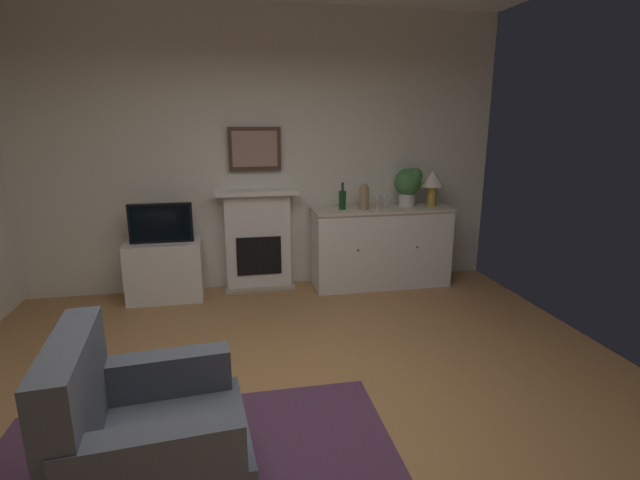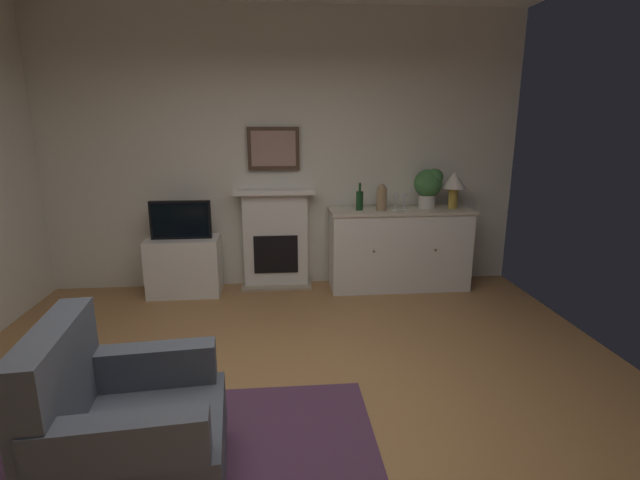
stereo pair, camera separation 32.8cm
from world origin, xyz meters
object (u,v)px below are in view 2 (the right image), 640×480
wine_bottle (360,200)px  vase_decorative (382,197)px  sideboard_cabinet (399,249)px  fireplace_unit (276,238)px  wine_glass_center (404,198)px  potted_plant_small (429,185)px  table_lamp (454,183)px  wine_glass_left (396,199)px  framed_picture (273,148)px  tv_set (181,220)px  armchair (124,428)px  tv_cabinet (185,266)px

wine_bottle → vase_decorative: (0.23, -0.05, 0.03)m
vase_decorative → sideboard_cabinet: bearing=12.5°
fireplace_unit → wine_glass_center: size_ratio=6.67×
wine_bottle → potted_plant_small: bearing=3.5°
fireplace_unit → wine_bottle: bearing=-11.2°
fireplace_unit → table_lamp: bearing=-5.3°
wine_glass_left → vase_decorative: size_ratio=0.59×
table_lamp → sideboard_cabinet: bearing=-180.0°
fireplace_unit → table_lamp: (1.93, -0.18, 0.62)m
framed_picture → tv_set: size_ratio=0.89×
sideboard_cabinet → wine_glass_center: (0.03, 0.00, 0.56)m
potted_plant_small → armchair: (-2.39, -2.88, -0.76)m
table_lamp → wine_bottle: table_lamp is taller
fireplace_unit → framed_picture: bearing=90.0°
potted_plant_small → armchair: potted_plant_small is taller
armchair → potted_plant_small: bearing=50.4°
table_lamp → tv_set: size_ratio=0.65×
wine_glass_center → tv_cabinet: wine_glass_center is taller
wine_glass_center → tv_set: (-2.36, -0.01, -0.19)m
wine_glass_left → sideboard_cabinet: bearing=34.7°
potted_plant_small → wine_bottle: bearing=-176.5°
table_lamp → wine_glass_center: size_ratio=2.42×
table_lamp → vase_decorative: 0.81m
wine_bottle → potted_plant_small: 0.78m
armchair → wine_glass_center: bearing=53.4°
wine_bottle → armchair: 3.33m
fireplace_unit → table_lamp: size_ratio=2.75×
table_lamp → tv_cabinet: bearing=179.7°
sideboard_cabinet → table_lamp: (0.57, 0.00, 0.72)m
wine_glass_left → tv_set: size_ratio=0.27×
vase_decorative → armchair: vase_decorative is taller
fireplace_unit → sideboard_cabinet: size_ratio=0.72×
framed_picture → tv_set: (-0.97, -0.23, -0.71)m
framed_picture → sideboard_cabinet: 1.75m
table_lamp → armchair: size_ratio=0.43×
table_lamp → wine_glass_left: 0.67m
table_lamp → vase_decorative: table_lamp is taller
framed_picture → wine_bottle: 1.07m
wine_bottle → potted_plant_small: potted_plant_small is taller
vase_decorative → potted_plant_small: (0.54, 0.10, 0.12)m
wine_bottle → tv_set: bearing=-179.8°
wine_bottle → wine_glass_center: (0.49, 0.00, 0.01)m
wine_bottle → wine_glass_left: (0.38, -0.05, 0.01)m
armchair → tv_set: bearing=95.0°
vase_decorative → tv_cabinet: bearing=178.2°
vase_decorative → tv_cabinet: size_ratio=0.37×
tv_cabinet → wine_glass_center: bearing=-0.3°
fireplace_unit → tv_set: 1.03m
wine_bottle → armchair: (-1.63, -2.84, -0.61)m
framed_picture → armchair: framed_picture is taller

